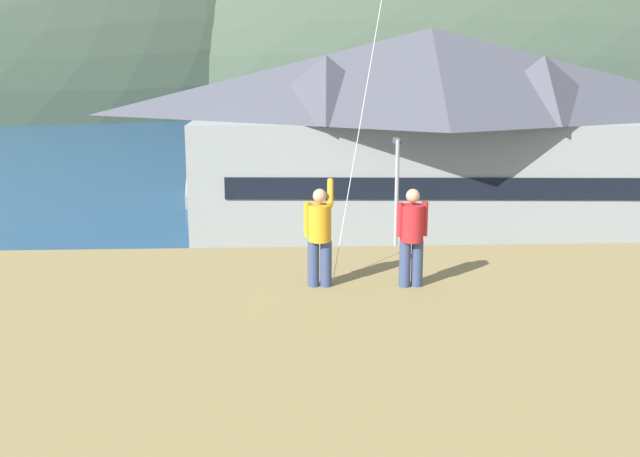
% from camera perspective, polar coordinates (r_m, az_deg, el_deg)
% --- Properties ---
extents(ground_plane, '(600.00, 600.00, 0.00)m').
position_cam_1_polar(ground_plane, '(24.16, -2.53, -13.94)').
color(ground_plane, '#66604C').
extents(parking_lot_pad, '(40.00, 20.00, 0.10)m').
position_cam_1_polar(parking_lot_pad, '(28.66, -2.57, -9.22)').
color(parking_lot_pad, gray).
rests_on(parking_lot_pad, ground).
extents(bay_water, '(360.00, 84.00, 0.03)m').
position_cam_1_polar(bay_water, '(82.17, -2.69, 5.85)').
color(bay_water, navy).
rests_on(bay_water, ground).
extents(far_hill_east_peak, '(104.63, 63.39, 61.44)m').
position_cam_1_polar(far_hill_east_peak, '(151.82, -21.73, 8.50)').
color(far_hill_east_peak, '#42513D').
rests_on(far_hill_east_peak, ground).
extents(far_hill_center_saddle, '(138.76, 72.01, 64.35)m').
position_cam_1_polar(far_hill_center_saddle, '(140.61, 13.06, 8.77)').
color(far_hill_center_saddle, '#42513D').
rests_on(far_hill_center_saddle, ground).
extents(harbor_lodge, '(27.18, 12.90, 11.52)m').
position_cam_1_polar(harbor_lodge, '(44.62, 7.76, 7.05)').
color(harbor_lodge, '#999E99').
rests_on(harbor_lodge, ground).
extents(wharf_dock, '(3.20, 12.55, 0.70)m').
position_cam_1_polar(wharf_dock, '(57.25, -4.89, 2.71)').
color(wharf_dock, '#70604C').
rests_on(wharf_dock, ground).
extents(moored_boat_wharfside, '(2.89, 7.04, 2.16)m').
position_cam_1_polar(moored_boat_wharfside, '(56.25, -8.43, 2.80)').
color(moored_boat_wharfside, '#A8A399').
rests_on(moored_boat_wharfside, ground).
extents(parked_car_back_row_right, '(4.34, 2.34, 1.82)m').
position_cam_1_polar(parked_car_back_row_right, '(26.46, 15.53, -9.35)').
color(parked_car_back_row_right, '#236633').
rests_on(parked_car_back_row_right, parking_lot_pad).
extents(parked_car_mid_row_far, '(4.21, 2.07, 1.82)m').
position_cam_1_polar(parked_car_mid_row_far, '(31.47, -17.42, -5.75)').
color(parked_car_mid_row_far, black).
rests_on(parked_car_mid_row_far, parking_lot_pad).
extents(parked_car_mid_row_center, '(4.31, 2.28, 1.82)m').
position_cam_1_polar(parked_car_mid_row_center, '(32.40, 20.57, -5.45)').
color(parked_car_mid_row_center, slate).
rests_on(parked_car_mid_row_center, parking_lot_pad).
extents(parked_car_corner_spot, '(4.26, 2.17, 1.82)m').
position_cam_1_polar(parked_car_corner_spot, '(23.97, -16.19, -11.90)').
color(parked_car_corner_spot, '#9EA3A8').
rests_on(parked_car_corner_spot, parking_lot_pad).
extents(parked_car_mid_row_near, '(4.36, 2.37, 1.82)m').
position_cam_1_polar(parked_car_mid_row_near, '(25.18, 0.25, -10.04)').
color(parked_car_mid_row_near, '#9EA3A8').
rests_on(parked_car_mid_row_near, parking_lot_pad).
extents(parking_light_pole, '(0.24, 0.78, 6.97)m').
position_cam_1_polar(parking_light_pole, '(33.06, 5.44, 1.27)').
color(parking_light_pole, '#ADADB2').
rests_on(parking_light_pole, parking_lot_pad).
extents(person_kite_flyer, '(0.54, 0.65, 1.86)m').
position_cam_1_polar(person_kite_flyer, '(13.86, -0.03, -0.36)').
color(person_kite_flyer, '#384770').
rests_on(person_kite_flyer, grassy_hill_foreground).
extents(person_companion, '(0.55, 0.40, 1.74)m').
position_cam_1_polar(person_companion, '(13.94, 6.56, -0.43)').
color(person_companion, '#384770').
rests_on(person_companion, grassy_hill_foreground).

